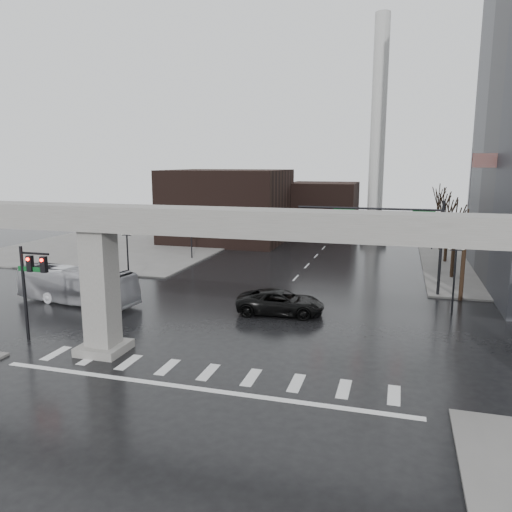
# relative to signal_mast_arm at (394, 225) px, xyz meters

# --- Properties ---
(ground) EXTENTS (160.00, 160.00, 0.00)m
(ground) POSITION_rel_signal_mast_arm_xyz_m (-8.99, -18.80, -5.83)
(ground) COLOR black
(ground) RESTS_ON ground
(sidewalk_nw) EXTENTS (28.00, 36.00, 0.15)m
(sidewalk_nw) POSITION_rel_signal_mast_arm_xyz_m (-34.99, 17.20, -5.75)
(sidewalk_nw) COLOR slate
(sidewalk_nw) RESTS_ON ground
(elevated_guideway) EXTENTS (48.00, 2.60, 8.70)m
(elevated_guideway) POSITION_rel_signal_mast_arm_xyz_m (-7.73, -18.80, 1.05)
(elevated_guideway) COLOR gray
(elevated_guideway) RESTS_ON ground
(building_far_left) EXTENTS (16.00, 14.00, 10.00)m
(building_far_left) POSITION_rel_signal_mast_arm_xyz_m (-22.99, 23.20, -0.83)
(building_far_left) COLOR black
(building_far_left) RESTS_ON ground
(building_far_mid) EXTENTS (10.00, 10.00, 8.00)m
(building_far_mid) POSITION_rel_signal_mast_arm_xyz_m (-10.99, 33.20, -1.83)
(building_far_mid) COLOR black
(building_far_mid) RESTS_ON ground
(smokestack) EXTENTS (3.60, 3.60, 30.00)m
(smokestack) POSITION_rel_signal_mast_arm_xyz_m (-2.99, 27.20, 7.52)
(smokestack) COLOR beige
(smokestack) RESTS_ON ground
(signal_mast_arm) EXTENTS (12.12, 0.43, 8.00)m
(signal_mast_arm) POSITION_rel_signal_mast_arm_xyz_m (0.00, 0.00, 0.00)
(signal_mast_arm) COLOR black
(signal_mast_arm) RESTS_ON ground
(signal_left_pole) EXTENTS (2.30, 0.30, 6.00)m
(signal_left_pole) POSITION_rel_signal_mast_arm_xyz_m (-21.24, -18.30, -1.76)
(signal_left_pole) COLOR black
(signal_left_pole) RESTS_ON ground
(flagpole_assembly) EXTENTS (2.06, 0.12, 12.00)m
(flagpole_assembly) POSITION_rel_signal_mast_arm_xyz_m (6.30, 3.20, 1.70)
(flagpole_assembly) COLOR silver
(flagpole_assembly) RESTS_ON ground
(lamp_right_0) EXTENTS (1.22, 0.32, 5.11)m
(lamp_right_0) POSITION_rel_signal_mast_arm_xyz_m (4.51, -4.80, -2.36)
(lamp_right_0) COLOR black
(lamp_right_0) RESTS_ON ground
(lamp_right_1) EXTENTS (1.22, 0.32, 5.11)m
(lamp_right_1) POSITION_rel_signal_mast_arm_xyz_m (4.51, 9.20, -2.36)
(lamp_right_1) COLOR black
(lamp_right_1) RESTS_ON ground
(lamp_right_2) EXTENTS (1.22, 0.32, 5.11)m
(lamp_right_2) POSITION_rel_signal_mast_arm_xyz_m (4.51, 23.20, -2.36)
(lamp_right_2) COLOR black
(lamp_right_2) RESTS_ON ground
(lamp_left_0) EXTENTS (1.22, 0.32, 5.11)m
(lamp_left_0) POSITION_rel_signal_mast_arm_xyz_m (-22.49, -4.80, -2.36)
(lamp_left_0) COLOR black
(lamp_left_0) RESTS_ON ground
(lamp_left_1) EXTENTS (1.22, 0.32, 5.11)m
(lamp_left_1) POSITION_rel_signal_mast_arm_xyz_m (-22.49, 9.20, -2.36)
(lamp_left_1) COLOR black
(lamp_left_1) RESTS_ON ground
(lamp_left_2) EXTENTS (1.22, 0.32, 5.11)m
(lamp_left_2) POSITION_rel_signal_mast_arm_xyz_m (-22.49, 23.20, -2.36)
(lamp_left_2) COLOR black
(lamp_left_2) RESTS_ON ground
(tree_right_0) EXTENTS (1.09, 1.58, 7.50)m
(tree_right_0) POSITION_rel_signal_mast_arm_xyz_m (5.54, -0.78, -3.04)
(tree_right_0) COLOR black
(tree_right_0) RESTS_ON ground
(tree_right_1) EXTENTS (1.09, 1.61, 7.67)m
(tree_right_1) POSITION_rel_signal_mast_arm_xyz_m (5.54, 7.22, -2.98)
(tree_right_1) COLOR black
(tree_right_1) RESTS_ON ground
(tree_right_2) EXTENTS (1.10, 1.63, 7.85)m
(tree_right_2) POSITION_rel_signal_mast_arm_xyz_m (5.54, 15.22, -2.91)
(tree_right_2) COLOR black
(tree_right_2) RESTS_ON ground
(tree_right_3) EXTENTS (1.11, 1.66, 8.02)m
(tree_right_3) POSITION_rel_signal_mast_arm_xyz_m (5.54, 23.22, -2.85)
(tree_right_3) COLOR black
(tree_right_3) RESTS_ON ground
(tree_right_4) EXTENTS (1.12, 1.69, 8.19)m
(tree_right_4) POSITION_rel_signal_mast_arm_xyz_m (5.54, 31.22, -2.79)
(tree_right_4) COLOR black
(tree_right_4) RESTS_ON ground
(pickup_truck) EXTENTS (6.69, 3.54, 1.79)m
(pickup_truck) POSITION_rel_signal_mast_arm_xyz_m (-7.72, -8.57, -4.93)
(pickup_truck) COLOR black
(pickup_truck) RESTS_ON ground
(city_bus) EXTENTS (10.79, 3.84, 2.94)m
(city_bus) POSITION_rel_signal_mast_arm_xyz_m (-23.90, -10.23, -4.36)
(city_bus) COLOR silver
(city_bus) RESTS_ON ground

